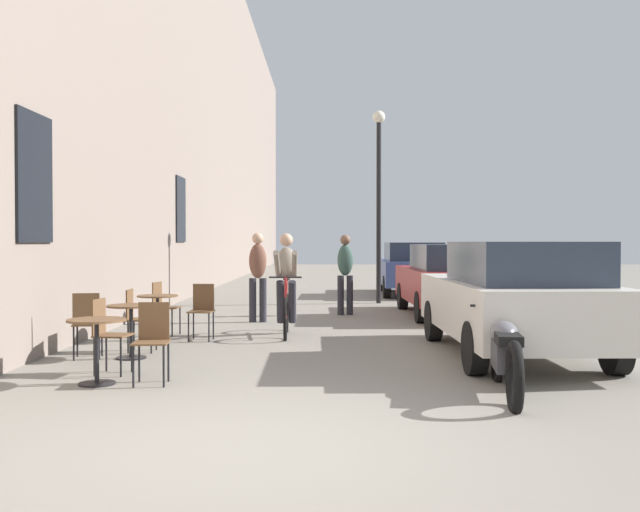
{
  "coord_description": "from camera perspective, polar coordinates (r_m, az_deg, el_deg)",
  "views": [
    {
      "loc": [
        0.64,
        -5.36,
        1.57
      ],
      "look_at": [
        0.41,
        17.88,
        1.1
      ],
      "focal_mm": 39.96,
      "sensor_mm": 36.0,
      "label": 1
    }
  ],
  "objects": [
    {
      "name": "ground_plane",
      "position": [
        5.62,
        -6.24,
        -15.03
      ],
      "size": [
        88.0,
        88.0,
        0.0
      ],
      "primitive_type": "plane",
      "color": "gray"
    },
    {
      "name": "building_facade_left",
      "position": [
        20.39,
        -11.43,
        15.04
      ],
      "size": [
        0.54,
        68.0,
        12.95
      ],
      "color": "gray",
      "rests_on": "ground_plane"
    },
    {
      "name": "cafe_table_near",
      "position": [
        8.22,
        -17.45,
        -6.21
      ],
      "size": [
        0.64,
        0.64,
        0.72
      ],
      "color": "black",
      "rests_on": "ground_plane"
    },
    {
      "name": "cafe_chair_near_toward_street",
      "position": [
        8.83,
        -16.68,
        -5.73
      ],
      "size": [
        0.42,
        0.42,
        0.89
      ],
      "color": "black",
      "rests_on": "ground_plane"
    },
    {
      "name": "cafe_chair_near_toward_wall",
      "position": [
        8.13,
        -13.28,
        -6.3
      ],
      "size": [
        0.4,
        0.4,
        0.89
      ],
      "color": "black",
      "rests_on": "ground_plane"
    },
    {
      "name": "cafe_table_mid",
      "position": [
        9.9,
        -14.9,
        -4.95
      ],
      "size": [
        0.64,
        0.64,
        0.72
      ],
      "color": "black",
      "rests_on": "ground_plane"
    },
    {
      "name": "cafe_chair_mid_toward_street",
      "position": [
        10.0,
        -18.14,
        -4.94
      ],
      "size": [
        0.45,
        0.45,
        0.89
      ],
      "color": "black",
      "rests_on": "ground_plane"
    },
    {
      "name": "cafe_chair_mid_toward_wall",
      "position": [
        10.48,
        -14.45,
        -4.64
      ],
      "size": [
        0.39,
        0.39,
        0.89
      ],
      "color": "black",
      "rests_on": "ground_plane"
    },
    {
      "name": "cafe_table_far",
      "position": [
        11.59,
        -12.88,
        -4.06
      ],
      "size": [
        0.64,
        0.64,
        0.72
      ],
      "color": "black",
      "rests_on": "ground_plane"
    },
    {
      "name": "cafe_chair_far_toward_street",
      "position": [
        11.53,
        -9.42,
        -4.09
      ],
      "size": [
        0.4,
        0.4,
        0.89
      ],
      "color": "black",
      "rests_on": "ground_plane"
    },
    {
      "name": "cafe_chair_far_toward_wall",
      "position": [
        12.27,
        -12.48,
        -3.79
      ],
      "size": [
        0.45,
        0.45,
        0.89
      ],
      "color": "black",
      "rests_on": "ground_plane"
    },
    {
      "name": "cyclist_on_bicycle",
      "position": [
        11.97,
        -2.72,
        -2.48
      ],
      "size": [
        0.52,
        1.76,
        1.74
      ],
      "color": "black",
      "rests_on": "ground_plane"
    },
    {
      "name": "pedestrian_near",
      "position": [
        13.91,
        -5.01,
        -1.26
      ],
      "size": [
        0.37,
        0.29,
        1.74
      ],
      "color": "#26262D",
      "rests_on": "ground_plane"
    },
    {
      "name": "pedestrian_mid",
      "position": [
        15.25,
        2.04,
        -1.1
      ],
      "size": [
        0.37,
        0.29,
        1.72
      ],
      "color": "#26262D",
      "rests_on": "ground_plane"
    },
    {
      "name": "street_lamp",
      "position": [
        18.26,
        4.73,
        5.98
      ],
      "size": [
        0.32,
        0.32,
        4.9
      ],
      "color": "black",
      "rests_on": "ground_plane"
    },
    {
      "name": "parked_car_nearest",
      "position": [
        10.04,
        15.27,
        -3.2
      ],
      "size": [
        1.93,
        4.44,
        1.57
      ],
      "color": "beige",
      "rests_on": "ground_plane"
    },
    {
      "name": "parked_car_second",
      "position": [
        15.24,
        10.35,
        -1.82
      ],
      "size": [
        1.87,
        4.29,
        1.51
      ],
      "color": "maroon",
      "rests_on": "ground_plane"
    },
    {
      "name": "parked_car_third",
      "position": [
        21.24,
        7.33,
        -0.93
      ],
      "size": [
        1.89,
        4.37,
        1.55
      ],
      "color": "#384C84",
      "rests_on": "ground_plane"
    },
    {
      "name": "parked_motorcycle",
      "position": [
        7.62,
        14.62,
        -7.66
      ],
      "size": [
        0.62,
        2.14,
        0.92
      ],
      "color": "black",
      "rests_on": "ground_plane"
    }
  ]
}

